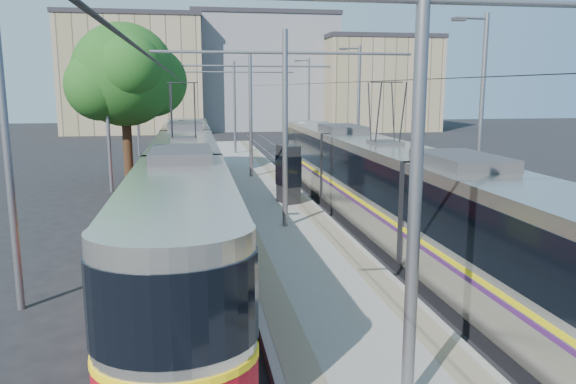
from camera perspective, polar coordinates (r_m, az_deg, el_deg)
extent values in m
plane|color=black|center=(13.34, 5.46, -12.90)|extent=(160.00, 160.00, 0.00)
cube|color=gray|center=(29.44, -3.13, 0.43)|extent=(4.00, 50.00, 0.30)
cube|color=gray|center=(29.29, -5.96, 0.65)|extent=(0.70, 50.00, 0.01)
cube|color=gray|center=(29.61, -0.35, 0.81)|extent=(0.70, 50.00, 0.01)
cube|color=gray|center=(29.30, -11.55, -0.08)|extent=(0.07, 70.00, 0.03)
cube|color=gray|center=(29.28, -8.74, 0.00)|extent=(0.07, 70.00, 0.03)
cube|color=gray|center=(29.92, 2.36, 0.34)|extent=(0.07, 70.00, 0.03)
cube|color=gray|center=(30.25, 5.02, 0.42)|extent=(0.07, 70.00, 0.03)
cube|color=black|center=(22.93, -10.26, -2.49)|extent=(2.30, 30.60, 0.40)
cube|color=beige|center=(22.62, -10.39, 1.59)|extent=(2.40, 29.00, 2.90)
cube|color=black|center=(22.55, -10.44, 2.84)|extent=(2.43, 29.00, 1.30)
cube|color=yellow|center=(22.68, -10.36, 0.59)|extent=(2.43, 29.00, 0.12)
cube|color=#AF0A19|center=(22.77, -10.32, -0.65)|extent=(2.42, 29.00, 1.10)
cube|color=#2D2D30|center=(22.43, -10.53, 5.63)|extent=(1.68, 3.00, 0.30)
cube|color=black|center=(21.20, 9.56, -3.53)|extent=(2.30, 29.11, 0.40)
cube|color=#ADA99E|center=(20.87, 9.69, 0.87)|extent=(2.40, 27.51, 2.90)
cube|color=black|center=(20.79, 9.74, 2.23)|extent=(2.43, 27.51, 1.30)
cube|color=yellow|center=(20.94, 9.66, -0.21)|extent=(2.43, 27.51, 0.12)
cube|color=#3C164E|center=(20.96, 9.65, -0.61)|extent=(2.43, 27.51, 0.10)
cube|color=#2D2D30|center=(20.66, 9.83, 5.25)|extent=(1.68, 3.00, 0.30)
cylinder|color=slate|center=(8.59, 12.83, 0.26)|extent=(0.20, 0.20, 7.00)
cylinder|color=slate|center=(8.54, 13.60, 18.38)|extent=(9.20, 0.10, 0.10)
cylinder|color=slate|center=(20.12, -0.29, 6.26)|extent=(0.20, 0.20, 7.00)
cylinder|color=slate|center=(20.11, -0.30, 13.96)|extent=(9.20, 0.10, 0.10)
cylinder|color=slate|center=(32.00, -3.82, 7.81)|extent=(0.20, 0.20, 7.00)
cylinder|color=slate|center=(31.99, -3.88, 12.65)|extent=(9.20, 0.10, 0.10)
cylinder|color=slate|center=(43.95, -5.44, 8.51)|extent=(0.20, 0.20, 7.00)
cylinder|color=slate|center=(43.94, -5.50, 12.03)|extent=(9.20, 0.10, 0.10)
cylinder|color=black|center=(28.81, -10.51, 10.85)|extent=(0.02, 70.00, 0.02)
cylinder|color=black|center=(29.61, 3.83, 10.99)|extent=(0.02, 70.00, 0.02)
cylinder|color=slate|center=(14.50, -26.69, 4.29)|extent=(0.18, 0.18, 8.00)
cylinder|color=slate|center=(30.13, -17.88, 7.55)|extent=(0.18, 0.18, 8.00)
cube|color=#2D2D30|center=(30.07, -16.15, 14.80)|extent=(0.50, 0.22, 0.12)
cylinder|color=slate|center=(46.02, -15.09, 8.54)|extent=(0.18, 0.18, 8.00)
cube|color=#2D2D30|center=(45.98, -13.92, 13.27)|extent=(0.50, 0.22, 0.12)
cylinder|color=slate|center=(22.57, 18.98, 6.67)|extent=(0.18, 0.18, 8.00)
cube|color=#2D2D30|center=(22.17, 16.97, 16.44)|extent=(0.50, 0.22, 0.12)
cylinder|color=slate|center=(37.41, 7.16, 8.45)|extent=(0.18, 0.18, 8.00)
cube|color=#2D2D30|center=(37.16, 5.62, 14.25)|extent=(0.50, 0.22, 0.12)
cylinder|color=slate|center=(52.92, 2.12, 9.10)|extent=(0.18, 0.18, 8.00)
cube|color=#2D2D30|center=(52.75, 0.95, 13.17)|extent=(0.50, 0.22, 0.12)
cube|color=black|center=(24.63, 0.03, 1.82)|extent=(0.97, 1.25, 2.53)
cube|color=black|center=(24.61, 0.03, 2.20)|extent=(1.03, 1.31, 1.32)
cylinder|color=#382314|center=(31.63, -15.94, 3.78)|extent=(0.50, 0.50, 3.61)
sphere|color=#123F14|center=(31.45, -16.33, 11.35)|extent=(5.42, 5.42, 5.42)
sphere|color=#123F14|center=(32.22, -13.68, 10.84)|extent=(3.84, 3.84, 3.84)
cube|color=gray|center=(72.13, -15.30, 11.23)|extent=(16.00, 12.00, 13.32)
cube|color=#262328|center=(72.59, -15.57, 16.68)|extent=(16.32, 12.24, 0.50)
cube|color=slate|center=(76.39, -2.73, 11.82)|extent=(18.00, 14.00, 14.13)
cube|color=#262328|center=(76.91, -2.78, 17.28)|extent=(18.36, 14.28, 0.50)
cube|color=gray|center=(73.58, 8.94, 10.62)|extent=(14.00, 10.00, 11.20)
cube|color=#262328|center=(73.83, 9.08, 15.16)|extent=(14.28, 10.20, 0.50)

